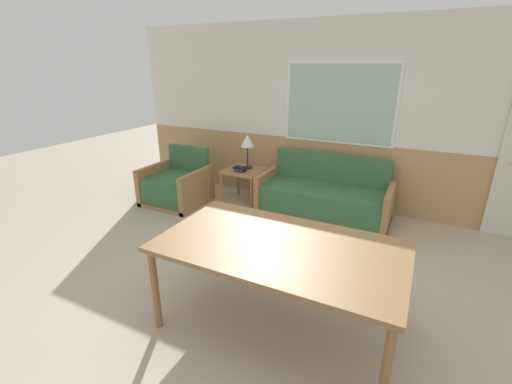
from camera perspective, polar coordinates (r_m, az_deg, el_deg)
The scene contains 8 objects.
ground_plane at distance 3.39m, azimuth 2.46°, elevation -17.64°, with size 16.00×16.00×0.00m, color #B2A58C.
wall_back at distance 5.23m, azimuth 14.85°, elevation 11.84°, with size 7.20×0.09×2.70m.
couch at distance 5.04m, azimuth 11.15°, elevation -1.11°, with size 1.86×0.77×0.86m.
armchair at distance 5.58m, azimuth -13.05°, elevation 0.87°, with size 0.90×0.85×0.84m.
side_table at distance 5.42m, azimuth -1.99°, elevation 2.97°, with size 0.60×0.60×0.54m.
table_lamp at distance 5.37m, azimuth -1.43°, elevation 8.29°, with size 0.21×0.21×0.54m.
book_stack at distance 5.30m, azimuth -2.63°, elevation 3.87°, with size 0.21×0.16×0.07m.
dining_table at distance 2.74m, azimuth 4.00°, elevation -9.86°, with size 1.91×1.07×0.77m.
Camera 1 is at (1.07, -2.44, 2.10)m, focal length 24.00 mm.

